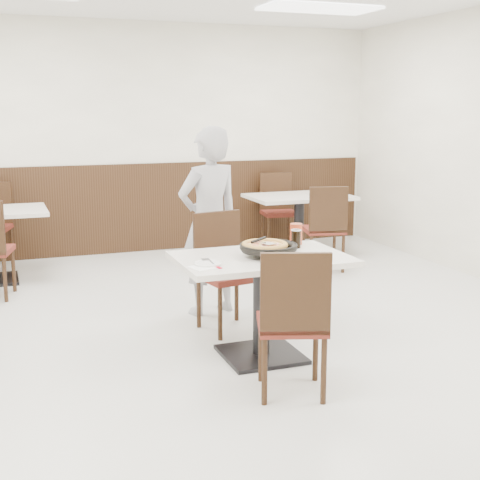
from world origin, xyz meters
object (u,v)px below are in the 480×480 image
object	(u,v)px
bg_table_right	(299,226)
bg_chair_right_near	(323,227)
main_table	(261,307)
cola_glass	(296,239)
chair_near	(292,320)
bg_chair_right_far	(279,211)
chair_far	(229,273)
pizza_pan	(268,250)
red_cup	(296,234)
side_plate	(208,264)
pizza	(265,247)
diner_person	(209,222)

from	to	relation	value
bg_table_right	bg_chair_right_near	world-z (taller)	bg_chair_right_near
main_table	cola_glass	world-z (taller)	cola_glass
chair_near	bg_chair_right_far	bearing A→B (deg)	86.16
bg_table_right	chair_far	bearing A→B (deg)	-126.62
pizza_pan	red_cup	size ratio (longest dim) A/B	2.38
chair_far	bg_table_right	distance (m)	2.84
side_plate	bg_table_right	bearing A→B (deg)	55.36
bg_chair_right_near	bg_table_right	bearing A→B (deg)	100.51
side_plate	pizza_pan	bearing A→B (deg)	12.46
main_table	bg_chair_right_far	distance (m)	3.87
main_table	cola_glass	size ratio (longest dim) A/B	9.23
red_cup	chair_far	bearing A→B (deg)	140.40
chair_near	side_plate	size ratio (longest dim) A/B	5.20
pizza_pan	red_cup	distance (m)	0.48
main_table	bg_chair_right_near	size ratio (longest dim) A/B	1.26
chair_far	bg_chair_right_near	world-z (taller)	same
pizza	red_cup	xyz separation A→B (m)	(0.38, 0.29, 0.02)
pizza_pan	side_plate	size ratio (longest dim) A/B	2.08
cola_glass	diner_person	world-z (taller)	diner_person
chair_near	pizza	bearing A→B (deg)	101.84
pizza	side_plate	size ratio (longest dim) A/B	1.70
chair_far	cola_glass	distance (m)	0.69
pizza_pan	side_plate	distance (m)	0.49
chair_far	bg_chair_right_far	world-z (taller)	same
chair_near	cola_glass	bearing A→B (deg)	82.41
chair_near	chair_far	distance (m)	1.28
chair_far	pizza	xyz separation A→B (m)	(0.05, -0.64, 0.34)
diner_person	bg_chair_right_near	xyz separation A→B (m)	(1.67, 1.08, -0.34)
chair_far	bg_table_right	size ratio (longest dim) A/B	0.79
bg_chair_right_far	bg_chair_right_near	bearing A→B (deg)	97.61
cola_glass	bg_chair_right_near	xyz separation A→B (m)	(1.30, 2.06, -0.34)
chair_far	main_table	bearing A→B (deg)	81.58
chair_far	red_cup	xyz separation A→B (m)	(0.43, -0.35, 0.35)
chair_near	bg_chair_right_far	size ratio (longest dim) A/B	1.00
bg_table_right	bg_chair_right_near	distance (m)	0.69
diner_person	bg_table_right	xyz separation A→B (m)	(1.69, 1.77, -0.44)
chair_far	pizza	bearing A→B (deg)	83.64
pizza_pan	bg_chair_right_far	world-z (taller)	bg_chair_right_far
cola_glass	bg_chair_right_far	bearing A→B (deg)	68.41
pizza	bg_chair_right_far	distance (m)	3.87
side_plate	chair_near	bearing A→B (deg)	-52.73
pizza	bg_table_right	size ratio (longest dim) A/B	0.26
cola_glass	bg_chair_right_near	world-z (taller)	bg_chair_right_near
pizza	cola_glass	world-z (taller)	cola_glass
chair_near	main_table	bearing A→B (deg)	103.88
side_plate	bg_chair_right_far	bearing A→B (deg)	59.92
bg_table_right	bg_chair_right_near	bearing A→B (deg)	-91.99
main_table	pizza_pan	world-z (taller)	pizza_pan
bg_table_right	diner_person	bearing A→B (deg)	-133.72
pizza_pan	cola_glass	size ratio (longest dim) A/B	2.93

